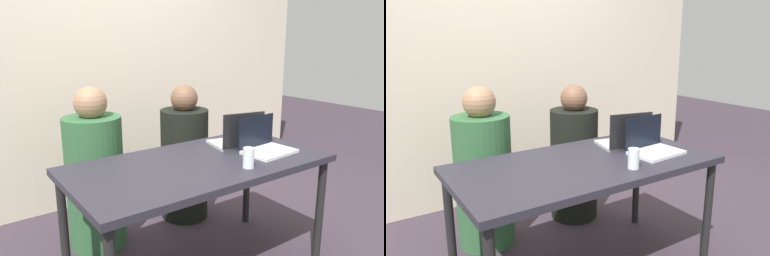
# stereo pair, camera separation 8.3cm
# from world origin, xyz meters

# --- Properties ---
(back_wall) EXTENTS (4.50, 0.10, 2.66)m
(back_wall) POSITION_xyz_m (0.00, 1.42, 1.33)
(back_wall) COLOR beige
(back_wall) RESTS_ON ground
(desk) EXTENTS (1.50, 0.76, 0.73)m
(desk) POSITION_xyz_m (0.00, 0.00, 0.66)
(desk) COLOR #28262F
(desk) RESTS_ON ground
(person_on_left) EXTENTS (0.48, 0.48, 1.11)m
(person_on_left) POSITION_xyz_m (-0.37, 0.70, 0.49)
(person_on_left) COLOR #2F5E37
(person_on_left) RESTS_ON ground
(person_on_right) EXTENTS (0.43, 0.43, 1.07)m
(person_on_right) POSITION_xyz_m (0.37, 0.70, 0.47)
(person_on_right) COLOR black
(person_on_right) RESTS_ON ground
(laptop_front_right) EXTENTS (0.32, 0.26, 0.21)m
(laptop_front_right) POSITION_xyz_m (0.44, -0.09, 0.78)
(laptop_front_right) COLOR silver
(laptop_front_right) RESTS_ON desk
(laptop_back_right) EXTENTS (0.34, 0.30, 0.24)m
(laptop_back_right) POSITION_xyz_m (0.37, 0.10, 0.78)
(laptop_back_right) COLOR #B1B7B8
(laptop_back_right) RESTS_ON desk
(water_glass_right) EXTENTS (0.06, 0.06, 0.11)m
(water_glass_right) POSITION_xyz_m (0.15, -0.24, 0.78)
(water_glass_right) COLOR white
(water_glass_right) RESTS_ON desk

